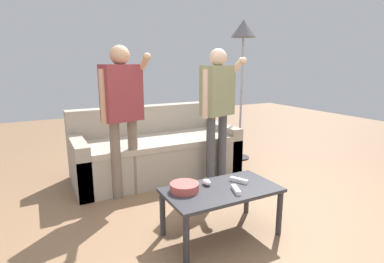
{
  "coord_description": "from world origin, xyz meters",
  "views": [
    {
      "loc": [
        -1.15,
        -1.95,
        1.31
      ],
      "look_at": [
        0.07,
        0.38,
        0.73
      ],
      "focal_mm": 28.58,
      "sensor_mm": 36.0,
      "label": 1
    }
  ],
  "objects": [
    {
      "name": "snack_bowl",
      "position": [
        -0.22,
        -0.05,
        0.42
      ],
      "size": [
        0.22,
        0.22,
        0.06
      ],
      "primitive_type": "cylinder",
      "color": "#B24C47",
      "rests_on": "coffee_table"
    },
    {
      "name": "player_left",
      "position": [
        -0.4,
        0.93,
        0.93
      ],
      "size": [
        0.47,
        0.3,
        1.48
      ],
      "color": "#756656",
      "rests_on": "ground"
    },
    {
      "name": "game_remote_wand_near",
      "position": [
        0.25,
        -0.09,
        0.4
      ],
      "size": [
        0.1,
        0.15,
        0.03
      ],
      "color": "white",
      "rests_on": "coffee_table"
    },
    {
      "name": "ground_plane",
      "position": [
        0.0,
        0.0,
        0.0
      ],
      "size": [
        12.0,
        12.0,
        0.0
      ],
      "primitive_type": "plane",
      "color": "brown"
    },
    {
      "name": "coffee_table",
      "position": [
        0.05,
        -0.14,
        0.33
      ],
      "size": [
        0.87,
        0.47,
        0.39
      ],
      "color": "#2D2D33",
      "rests_on": "ground"
    },
    {
      "name": "game_remote_nunchuk",
      "position": [
        -0.01,
        -0.02,
        0.41
      ],
      "size": [
        0.06,
        0.09,
        0.05
      ],
      "color": "white",
      "rests_on": "coffee_table"
    },
    {
      "name": "game_remote_wand_far",
      "position": [
        0.11,
        -0.23,
        0.4
      ],
      "size": [
        0.08,
        0.15,
        0.03
      ],
      "color": "white",
      "rests_on": "coffee_table"
    },
    {
      "name": "player_right",
      "position": [
        0.6,
        0.81,
        0.92
      ],
      "size": [
        0.47,
        0.31,
        1.47
      ],
      "color": "#47474C",
      "rests_on": "ground"
    },
    {
      "name": "couch",
      "position": [
        0.09,
        1.36,
        0.29
      ],
      "size": [
        1.89,
        0.84,
        0.8
      ],
      "color": "#9E9384",
      "rests_on": "ground"
    },
    {
      "name": "floor_lamp",
      "position": [
        1.37,
        1.42,
        1.6
      ],
      "size": [
        0.32,
        0.32,
        1.87
      ],
      "color": "#2D2D33",
      "rests_on": "ground"
    }
  ]
}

